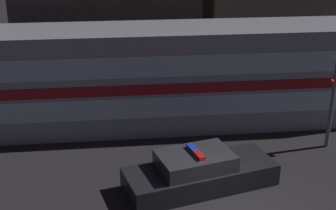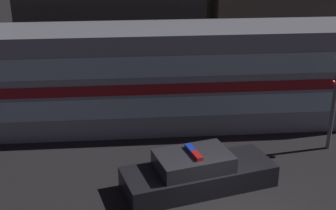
{
  "view_description": "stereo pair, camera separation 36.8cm",
  "coord_description": "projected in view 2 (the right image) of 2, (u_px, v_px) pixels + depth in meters",
  "views": [
    {
      "loc": [
        -3.34,
        -10.35,
        7.95
      ],
      "look_at": [
        -1.6,
        4.85,
        1.81
      ],
      "focal_mm": 50.0,
      "sensor_mm": 36.0,
      "label": 1
    },
    {
      "loc": [
        -2.97,
        -10.39,
        7.95
      ],
      "look_at": [
        -1.6,
        4.85,
        1.81
      ],
      "focal_mm": 50.0,
      "sensor_mm": 36.0,
      "label": 2
    }
  ],
  "objects": [
    {
      "name": "crossing_signal_near",
      "position": [
        335.0,
        97.0,
        16.6
      ],
      "size": [
        0.65,
        0.31,
        3.75
      ],
      "color": "slate",
      "rests_on": "ground_plane"
    },
    {
      "name": "building_center",
      "position": [
        302.0,
        1.0,
        25.58
      ],
      "size": [
        10.06,
        4.25,
        7.43
      ],
      "color": "#726656",
      "rests_on": "ground_plane"
    },
    {
      "name": "police_car",
      "position": [
        197.0,
        173.0,
        14.69
      ],
      "size": [
        5.05,
        2.87,
        1.32
      ],
      "rotation": [
        0.0,
        0.0,
        0.26
      ],
      "color": "black",
      "rests_on": "ground_plane"
    },
    {
      "name": "train",
      "position": [
        144.0,
        77.0,
        18.7
      ],
      "size": [
        18.33,
        2.93,
        4.02
      ],
      "color": "gray",
      "rests_on": "ground_plane"
    }
  ]
}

